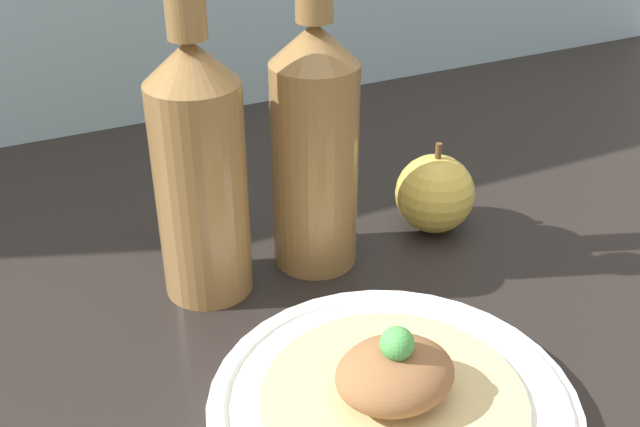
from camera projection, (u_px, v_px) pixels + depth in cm
name	position (u px, v px, depth cm)	size (l,w,h in cm)	color
ground_plane	(309.00, 378.00, 59.70)	(180.00, 110.00, 4.00)	black
plate	(393.00, 406.00, 52.88)	(26.28, 26.28, 1.88)	white
plated_food	(395.00, 382.00, 51.75)	(18.85, 18.85, 6.27)	#D6BC7F
cider_bottle_left	(199.00, 160.00, 60.96)	(7.73, 7.73, 32.69)	olive
cider_bottle_right	(315.00, 137.00, 64.92)	(7.73, 7.73, 32.69)	olive
apple	(435.00, 194.00, 73.96)	(7.86, 7.86, 9.37)	gold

